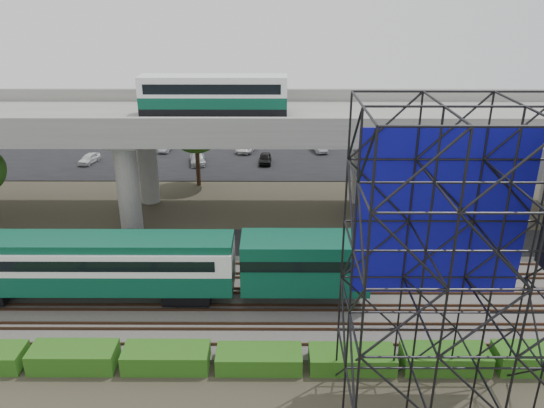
{
  "coord_description": "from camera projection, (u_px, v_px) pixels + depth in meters",
  "views": [
    {
      "loc": [
        1.79,
        -27.47,
        19.13
      ],
      "look_at": [
        1.65,
        6.0,
        5.3
      ],
      "focal_mm": 35.0,
      "sensor_mm": 36.0,
      "label": 1
    }
  ],
  "objects": [
    {
      "name": "trees",
      "position": [
        199.0,
        156.0,
        45.53
      ],
      "size": [
        40.94,
        16.94,
        7.69
      ],
      "color": "#382314",
      "rests_on": "ground"
    },
    {
      "name": "scaffold_tower",
      "position": [
        458.0,
        283.0,
        22.43
      ],
      "size": [
        9.36,
        6.36,
        15.0
      ],
      "color": "black",
      "rests_on": "ground"
    },
    {
      "name": "hedge_strip",
      "position": [
        259.0,
        358.0,
        28.51
      ],
      "size": [
        34.6,
        1.8,
        1.2
      ],
      "color": "#244F12",
      "rests_on": "ground"
    },
    {
      "name": "overpass",
      "position": [
        250.0,
        126.0,
        44.35
      ],
      "size": [
        80.0,
        12.0,
        12.4
      ],
      "color": "#9E9B93",
      "rests_on": "ground"
    },
    {
      "name": "parking_lot",
      "position": [
        259.0,
        156.0,
        64.11
      ],
      "size": [
        90.0,
        18.0,
        0.08
      ],
      "primitive_type": "cube",
      "color": "black",
      "rests_on": "ground"
    },
    {
      "name": "rail_tracks",
      "position": [
        246.0,
        299.0,
        34.44
      ],
      "size": [
        90.0,
        9.52,
        0.16
      ],
      "color": "#472D1E",
      "rests_on": "ballast_bed"
    },
    {
      "name": "parked_cars",
      "position": [
        266.0,
        152.0,
        63.62
      ],
      "size": [
        37.65,
        9.49,
        1.28
      ],
      "color": "silver",
      "rests_on": "parking_lot"
    },
    {
      "name": "commuter_train",
      "position": [
        117.0,
        263.0,
        33.48
      ],
      "size": [
        29.3,
        3.06,
        4.3
      ],
      "color": "black",
      "rests_on": "rail_tracks"
    },
    {
      "name": "harbor_water",
      "position": [
        263.0,
        115.0,
        84.45
      ],
      "size": [
        140.0,
        40.0,
        0.03
      ],
      "primitive_type": "cube",
      "color": "slate",
      "rests_on": "ground"
    },
    {
      "name": "ground",
      "position": [
        245.0,
        320.0,
        32.7
      ],
      "size": [
        140.0,
        140.0,
        0.0
      ],
      "primitive_type": "plane",
      "color": "#474233",
      "rests_on": "ground"
    },
    {
      "name": "service_road",
      "position": [
        252.0,
        243.0,
        42.39
      ],
      "size": [
        90.0,
        5.0,
        0.08
      ],
      "primitive_type": "cube",
      "color": "black",
      "rests_on": "ground"
    },
    {
      "name": "ballast_bed",
      "position": [
        246.0,
        301.0,
        34.51
      ],
      "size": [
        90.0,
        12.0,
        0.2
      ],
      "primitive_type": "cube",
      "color": "slate",
      "rests_on": "ground"
    },
    {
      "name": "suv",
      "position": [
        132.0,
        239.0,
        41.34
      ],
      "size": [
        5.37,
        3.05,
        1.41
      ],
      "primitive_type": "imported",
      "rotation": [
        0.0,
        0.0,
        1.72
      ],
      "color": "black",
      "rests_on": "service_road"
    }
  ]
}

